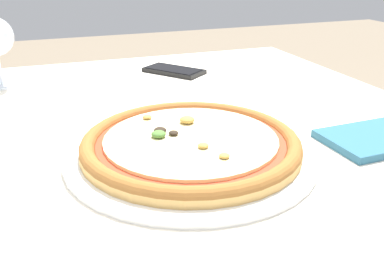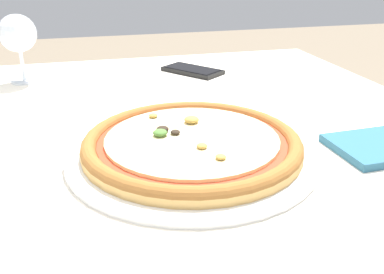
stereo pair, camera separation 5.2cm
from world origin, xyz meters
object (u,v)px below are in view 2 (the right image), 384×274
at_px(pizza_plate, 192,145).
at_px(wine_glass_far_left, 18,35).
at_px(dining_table, 64,200).
at_px(cell_phone, 192,70).

distance_m(pizza_plate, wine_glass_far_left, 0.54).
relative_size(pizza_plate, wine_glass_far_left, 2.40).
relative_size(dining_table, cell_phone, 8.68).
bearing_deg(pizza_plate, dining_table, 166.60).
height_order(dining_table, pizza_plate, pizza_plate).
bearing_deg(cell_phone, wine_glass_far_left, 177.51).
height_order(wine_glass_far_left, cell_phone, wine_glass_far_left).
relative_size(dining_table, wine_glass_far_left, 9.12).
xyz_separation_m(pizza_plate, cell_phone, (0.12, 0.45, -0.01)).
distance_m(wine_glass_far_left, cell_phone, 0.40).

